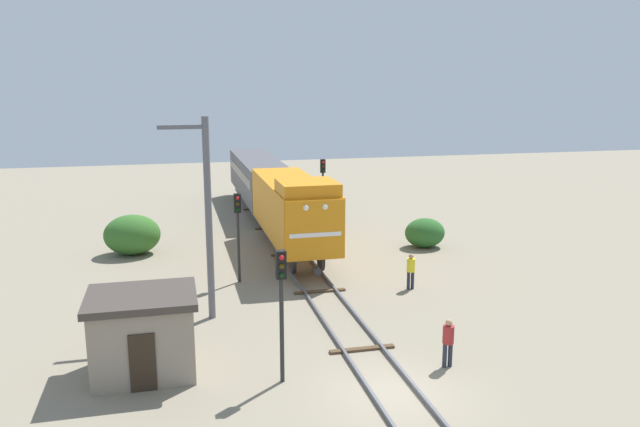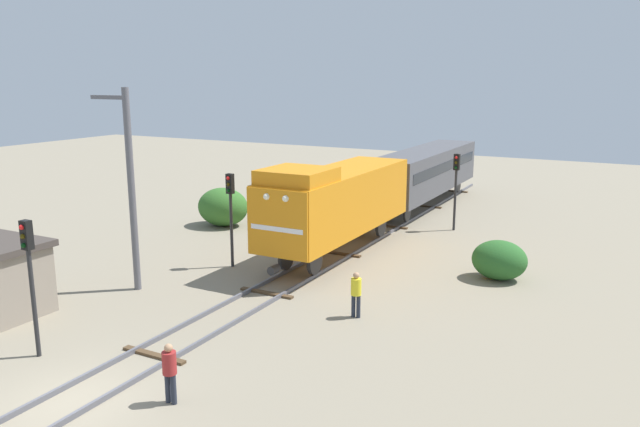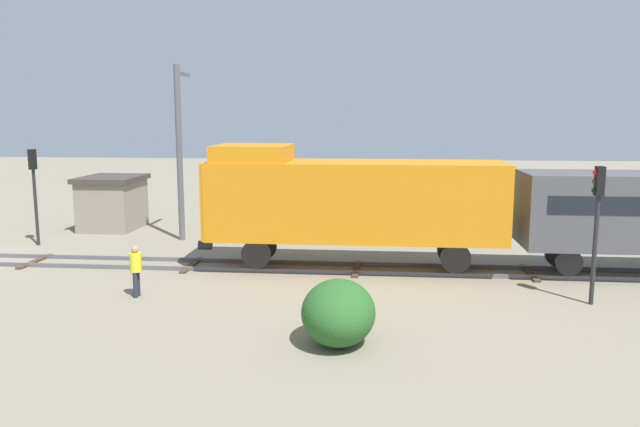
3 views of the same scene
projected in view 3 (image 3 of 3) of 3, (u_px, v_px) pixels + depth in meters
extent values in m
cube|color=#4C3823|center=(35.00, 261.00, 25.09)|extent=(2.40, 0.24, 0.09)
cube|color=#4C3823|center=(192.00, 265.00, 24.48)|extent=(2.40, 0.24, 0.09)
cube|color=#4C3823|center=(356.00, 269.00, 23.86)|extent=(2.40, 0.24, 0.09)
cube|color=#4C3823|center=(530.00, 273.00, 23.25)|extent=(2.40, 0.24, 0.09)
cube|color=orange|center=(356.00, 200.00, 23.44)|extent=(2.90, 11.00, 2.90)
cube|color=orange|center=(253.00, 153.00, 23.54)|extent=(2.75, 2.80, 0.60)
cube|color=orange|center=(211.00, 198.00, 23.97)|extent=(2.84, 0.10, 2.84)
cube|color=white|center=(211.00, 203.00, 24.01)|extent=(2.46, 0.06, 0.20)
sphere|color=white|center=(213.00, 169.00, 24.24)|extent=(0.28, 0.28, 0.28)
sphere|color=white|center=(206.00, 171.00, 23.36)|extent=(0.28, 0.28, 0.28)
cylinder|color=#262628|center=(205.00, 245.00, 24.29)|extent=(0.36, 0.50, 0.36)
cylinder|color=#262628|center=(263.00, 246.00, 24.82)|extent=(0.18, 1.10, 1.10)
cylinder|color=#262628|center=(256.00, 254.00, 23.40)|extent=(0.18, 1.10, 1.10)
cylinder|color=#262628|center=(451.00, 250.00, 24.12)|extent=(0.18, 1.10, 1.10)
cylinder|color=#262628|center=(456.00, 258.00, 22.70)|extent=(0.18, 1.10, 1.10)
cylinder|color=#262628|center=(558.00, 254.00, 23.75)|extent=(0.16, 0.96, 0.96)
cylinder|color=#262628|center=(569.00, 263.00, 22.33)|extent=(0.16, 0.96, 0.96)
cylinder|color=#262628|center=(35.00, 198.00, 28.05)|extent=(0.14, 0.14, 4.36)
cube|color=black|center=(32.00, 159.00, 27.78)|extent=(0.32, 0.24, 0.90)
sphere|color=red|center=(29.00, 153.00, 27.75)|extent=(0.16, 0.16, 0.16)
sphere|color=#3C3306|center=(29.00, 160.00, 27.79)|extent=(0.16, 0.16, 0.16)
sphere|color=black|center=(30.00, 166.00, 27.84)|extent=(0.16, 0.16, 0.16)
cylinder|color=#262628|center=(267.00, 201.00, 27.25)|extent=(0.14, 0.14, 4.31)
cube|color=black|center=(266.00, 162.00, 26.98)|extent=(0.32, 0.24, 0.90)
sphere|color=red|center=(263.00, 156.00, 26.95)|extent=(0.16, 0.16, 0.16)
sphere|color=#3C3306|center=(263.00, 162.00, 27.00)|extent=(0.16, 0.16, 0.16)
sphere|color=black|center=(263.00, 168.00, 27.04)|extent=(0.16, 0.16, 0.16)
cylinder|color=#262628|center=(596.00, 236.00, 19.27)|extent=(0.14, 0.14, 4.35)
cube|color=black|center=(600.00, 181.00, 19.00)|extent=(0.32, 0.24, 0.90)
sphere|color=red|center=(595.00, 172.00, 18.97)|extent=(0.16, 0.16, 0.16)
sphere|color=#3C3306|center=(595.00, 181.00, 19.01)|extent=(0.16, 0.16, 0.16)
sphere|color=black|center=(594.00, 190.00, 19.06)|extent=(0.16, 0.16, 0.16)
cylinder|color=#262B38|center=(138.00, 283.00, 20.44)|extent=(0.15, 0.15, 0.85)
cylinder|color=#262B38|center=(135.00, 285.00, 20.24)|extent=(0.15, 0.15, 0.85)
cylinder|color=yellow|center=(136.00, 262.00, 20.22)|extent=(0.38, 0.38, 0.62)
sphere|color=tan|center=(135.00, 249.00, 20.16)|extent=(0.23, 0.23, 0.23)
cylinder|color=#595960|center=(179.00, 154.00, 28.94)|extent=(0.28, 0.28, 8.15)
cube|color=#595960|center=(183.00, 74.00, 29.24)|extent=(1.80, 0.16, 0.16)
cube|color=gray|center=(113.00, 205.00, 32.27)|extent=(3.20, 2.60, 2.50)
cube|color=#3F3833|center=(111.00, 179.00, 32.05)|extent=(3.50, 2.90, 0.24)
cube|color=#2D2319|center=(89.00, 210.00, 32.44)|extent=(0.80, 0.06, 1.90)
ellipsoid|color=#326426|center=(407.00, 208.00, 31.95)|extent=(3.07, 2.52, 2.24)
ellipsoid|color=#295D26|center=(338.00, 313.00, 16.08)|extent=(2.35, 1.92, 1.71)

